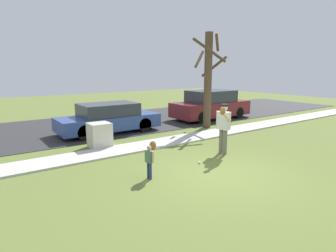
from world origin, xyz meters
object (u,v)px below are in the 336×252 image
at_px(baseball, 199,163).
at_px(person_child, 151,155).
at_px(parked_suv_maroon, 211,105).
at_px(parked_wagon_blue, 109,118).
at_px(utility_cabinet, 100,135).
at_px(person_adult, 223,123).
at_px(street_tree_near, 208,78).

bearing_deg(baseball, person_child, -176.60).
bearing_deg(baseball, parked_suv_maroon, 44.12).
bearing_deg(parked_wagon_blue, baseball, -85.09).
distance_m(person_child, utility_cabinet, 3.67).
bearing_deg(parked_suv_maroon, person_child, -142.97).
height_order(person_adult, parked_wagon_blue, person_adult).
bearing_deg(baseball, utility_cabinet, 116.27).
xyz_separation_m(baseball, parked_wagon_blue, (-0.48, 5.65, 0.62)).
bearing_deg(street_tree_near, person_child, -144.97).
bearing_deg(person_child, parked_suv_maroon, 28.15).
xyz_separation_m(person_adult, parked_wagon_blue, (-1.80, 5.32, -0.41)).
height_order(parked_wagon_blue, parked_suv_maroon, parked_suv_maroon).
xyz_separation_m(utility_cabinet, parked_suv_maroon, (7.63, 2.13, 0.33)).
height_order(baseball, utility_cabinet, utility_cabinet).
bearing_deg(street_tree_near, baseball, -135.16).
distance_m(baseball, parked_suv_maroon, 8.21).
xyz_separation_m(person_adult, baseball, (-1.32, -0.32, -1.03)).
xyz_separation_m(person_child, parked_wagon_blue, (1.34, 5.75, 0.03)).
bearing_deg(person_adult, parked_suv_maroon, -139.16).
relative_size(baseball, parked_wagon_blue, 0.02).
distance_m(utility_cabinet, street_tree_near, 6.08).
distance_m(street_tree_near, parked_suv_maroon, 3.05).
xyz_separation_m(person_child, utility_cabinet, (0.06, 3.67, -0.18)).
distance_m(street_tree_near, parked_wagon_blue, 5.09).
relative_size(person_adult, street_tree_near, 0.38).
bearing_deg(person_adult, street_tree_near, -135.08).
height_order(person_child, parked_wagon_blue, parked_wagon_blue).
distance_m(person_adult, parked_suv_maroon, 7.05).
bearing_deg(street_tree_near, parked_wagon_blue, 159.28).
distance_m(baseball, utility_cabinet, 3.99).
xyz_separation_m(person_adult, utility_cabinet, (-3.08, 3.24, -0.61)).
xyz_separation_m(street_tree_near, parked_wagon_blue, (-4.46, 1.69, -1.78)).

